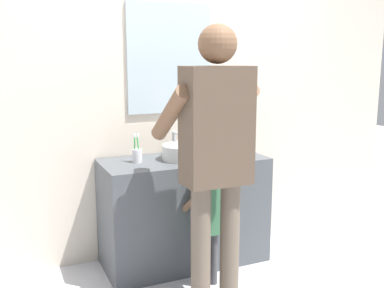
# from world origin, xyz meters

# --- Properties ---
(ground_plane) EXTENTS (14.00, 14.00, 0.00)m
(ground_plane) POSITION_xyz_m (0.00, 0.00, 0.00)
(ground_plane) COLOR silver
(back_wall) EXTENTS (4.40, 0.10, 2.70)m
(back_wall) POSITION_xyz_m (0.00, 0.62, 1.35)
(back_wall) COLOR beige
(back_wall) RESTS_ON ground
(vanity_cabinet) EXTENTS (1.22, 0.54, 0.81)m
(vanity_cabinet) POSITION_xyz_m (0.00, 0.30, 0.41)
(vanity_cabinet) COLOR #4C5156
(vanity_cabinet) RESTS_ON ground
(sink_basin) EXTENTS (0.34, 0.34, 0.11)m
(sink_basin) POSITION_xyz_m (0.00, 0.28, 0.87)
(sink_basin) COLOR silver
(sink_basin) RESTS_ON vanity_cabinet
(faucet) EXTENTS (0.18, 0.14, 0.18)m
(faucet) POSITION_xyz_m (0.00, 0.49, 0.89)
(faucet) COLOR #B7BABF
(faucet) RESTS_ON vanity_cabinet
(toothbrush_cup) EXTENTS (0.07, 0.07, 0.21)m
(toothbrush_cup) POSITION_xyz_m (-0.35, 0.33, 0.87)
(toothbrush_cup) COLOR silver
(toothbrush_cup) RESTS_ON vanity_cabinet
(soap_bottle) EXTENTS (0.06, 0.06, 0.16)m
(soap_bottle) POSITION_xyz_m (0.39, 0.27, 0.88)
(soap_bottle) COLOR #B27FC6
(soap_bottle) RESTS_ON vanity_cabinet
(child_toddler) EXTENTS (0.25, 0.25, 0.81)m
(child_toddler) POSITION_xyz_m (0.00, -0.10, 0.49)
(child_toddler) COLOR #47474C
(child_toddler) RESTS_ON ground
(adult_parent) EXTENTS (0.54, 0.57, 1.74)m
(adult_parent) POSITION_xyz_m (-0.07, -0.35, 1.04)
(adult_parent) COLOR #6B5B4C
(adult_parent) RESTS_ON ground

